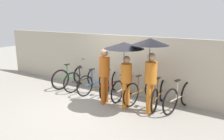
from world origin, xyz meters
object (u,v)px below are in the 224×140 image
Objects in this scene: parked_bicycle_1 at (84,79)px; pedestrian_center at (125,55)px; parked_bicycle_2 at (96,82)px; parked_bicycle_6 at (159,95)px; parked_bicycle_7 at (179,97)px; pedestrian_trailing at (150,56)px; parked_bicycle_0 at (71,77)px; pedestrian_leading at (104,72)px; parked_bicycle_4 at (125,87)px; parked_bicycle_3 at (110,84)px; parked_bicycle_5 at (142,90)px.

parked_bicycle_1 is 0.93× the size of pedestrian_center.
parked_bicycle_2 is 0.90× the size of pedestrian_center.
parked_bicycle_1 is at bearing 81.87° from parked_bicycle_6.
parked_bicycle_2 is at bearing 82.68° from parked_bicycle_6.
pedestrian_trailing reaches higher than parked_bicycle_7.
pedestrian_trailing is at bearing -172.53° from pedestrian_center.
parked_bicycle_7 reaches higher than parked_bicycle_0.
parked_bicycle_0 is 3.52m from parked_bicycle_6.
parked_bicycle_0 is at bearing -10.00° from pedestrian_trailing.
pedestrian_leading is at bearing -97.53° from parked_bicycle_0.
parked_bicycle_7 is at bearing -80.05° from parked_bicycle_1.
parked_bicycle_1 is (0.59, 0.05, -0.00)m from parked_bicycle_0.
parked_bicycle_0 is at bearing -16.58° from pedestrian_leading.
parked_bicycle_1 is 1.07× the size of parked_bicycle_4.
parked_bicycle_2 is at bearing -22.52° from pedestrian_center.
parked_bicycle_7 is 0.99× the size of pedestrian_leading.
parked_bicycle_2 is at bearing -78.77° from parked_bicycle_0.
pedestrian_leading is at bearing 122.41° from parked_bicycle_7.
parked_bicycle_7 is (2.35, 0.01, 0.01)m from parked_bicycle_3.
parked_bicycle_4 is 1.00× the size of parked_bicycle_7.
parked_bicycle_6 is at bearing -82.01° from parked_bicycle_2.
parked_bicycle_0 is at bearing 103.95° from parked_bicycle_7.
parked_bicycle_3 is 0.97× the size of parked_bicycle_5.
parked_bicycle_0 is 0.98× the size of parked_bicycle_3.
parked_bicycle_2 is at bearing -37.14° from pedestrian_leading.
parked_bicycle_3 is (1.17, -0.00, 0.00)m from parked_bicycle_1.
pedestrian_trailing reaches higher than parked_bicycle_2.
parked_bicycle_3 is 0.98m from pedestrian_leading.
parked_bicycle_0 is 1.18m from parked_bicycle_2.
parked_bicycle_0 is 3.75m from pedestrian_trailing.
pedestrian_leading is (0.25, -0.72, 0.61)m from parked_bicycle_3.
parked_bicycle_2 reaches higher than parked_bicycle_7.
pedestrian_center reaches higher than parked_bicycle_6.
pedestrian_center reaches higher than pedestrian_leading.
parked_bicycle_3 is at bearing 81.18° from parked_bicycle_6.
parked_bicycle_0 reaches higher than parked_bicycle_5.
parked_bicycle_6 is (1.76, -0.06, -0.02)m from parked_bicycle_3.
parked_bicycle_5 is at bearing -139.63° from pedestrian_leading.
parked_bicycle_0 is at bearing 104.41° from parked_bicycle_1.
parked_bicycle_4 and parked_bicycle_5 have the same top height.
parked_bicycle_6 is at bearing -154.21° from pedestrian_leading.
parked_bicycle_2 is 1.03× the size of parked_bicycle_6.
parked_bicycle_6 is 1.43m from pedestrian_trailing.
parked_bicycle_5 is (0.59, 0.02, 0.01)m from parked_bicycle_4.
pedestrian_leading is at bearing -1.64° from pedestrian_center.
pedestrian_leading is at bearing -107.23° from parked_bicycle_1.
pedestrian_trailing reaches higher than parked_bicycle_5.
parked_bicycle_2 is 0.84× the size of pedestrian_trailing.
parked_bicycle_0 is 2.35m from parked_bicycle_4.
parked_bicycle_5 is at bearing 76.39° from parked_bicycle_6.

